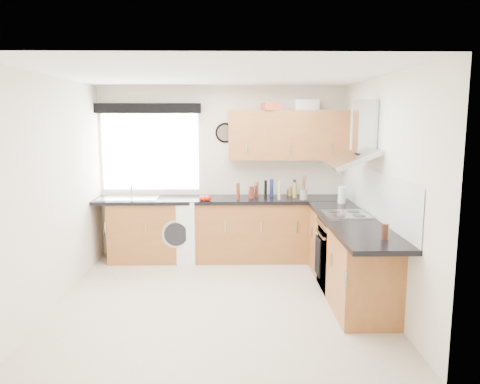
{
  "coord_description": "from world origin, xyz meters",
  "views": [
    {
      "loc": [
        0.15,
        -5.1,
        2.06
      ],
      "look_at": [
        0.25,
        0.85,
        1.1
      ],
      "focal_mm": 35.0,
      "sensor_mm": 36.0,
      "label": 1
    }
  ],
  "objects_px": {
    "upper_cabinets": "(288,135)",
    "washing_machine": "(178,229)",
    "oven": "(345,254)",
    "extractor_hood": "(358,142)"
  },
  "relations": [
    {
      "from": "upper_cabinets",
      "to": "oven",
      "type": "bearing_deg",
      "value": -67.46
    },
    {
      "from": "extractor_hood",
      "to": "upper_cabinets",
      "type": "distance_m",
      "value": 1.48
    },
    {
      "from": "oven",
      "to": "extractor_hood",
      "type": "relative_size",
      "value": 1.09
    },
    {
      "from": "oven",
      "to": "washing_machine",
      "type": "relative_size",
      "value": 0.95
    },
    {
      "from": "upper_cabinets",
      "to": "washing_machine",
      "type": "height_order",
      "value": "upper_cabinets"
    },
    {
      "from": "extractor_hood",
      "to": "washing_machine",
      "type": "distance_m",
      "value": 2.87
    },
    {
      "from": "washing_machine",
      "to": "extractor_hood",
      "type": "bearing_deg",
      "value": -19.99
    },
    {
      "from": "washing_machine",
      "to": "upper_cabinets",
      "type": "bearing_deg",
      "value": 12.47
    },
    {
      "from": "oven",
      "to": "extractor_hood",
      "type": "bearing_deg",
      "value": -0.0
    },
    {
      "from": "oven",
      "to": "extractor_hood",
      "type": "xyz_separation_m",
      "value": [
        0.1,
        -0.0,
        1.34
      ]
    }
  ]
}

